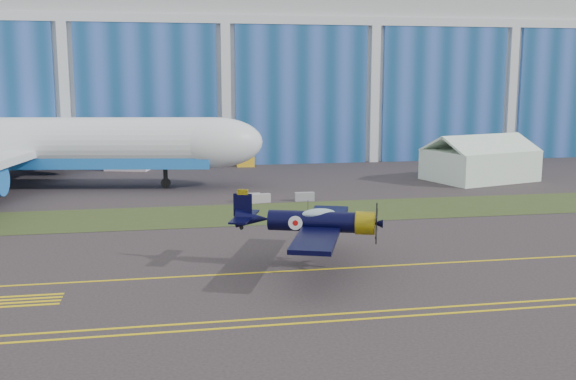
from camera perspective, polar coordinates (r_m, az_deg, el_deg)
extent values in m
plane|color=#382F31|center=(49.91, 0.12, -5.22)|extent=(260.00, 260.00, 0.00)
cube|color=#475128|center=(63.36, -2.20, -2.00)|extent=(260.00, 10.00, 0.02)
cube|color=silver|center=(119.77, -6.31, 10.65)|extent=(220.00, 45.00, 30.00)
cube|color=navy|center=(97.07, -5.26, 7.96)|extent=(220.00, 0.60, 20.00)
cube|color=silver|center=(97.29, -5.36, 14.21)|extent=(220.00, 0.70, 1.20)
cube|color=yellow|center=(45.19, 1.29, -6.81)|extent=(200.00, 0.20, 0.02)
cube|color=yellow|center=(36.42, 4.38, -10.96)|extent=(80.00, 0.20, 0.02)
cube|color=yellow|center=(37.32, 3.98, -10.44)|extent=(80.00, 0.20, 0.02)
cube|color=silver|center=(94.63, -13.45, 2.39)|extent=(6.29, 3.93, 2.54)
cube|color=yellow|center=(96.16, -3.61, 2.42)|extent=(2.56, 1.68, 1.45)
cube|color=#9E919A|center=(68.74, -2.34, -0.71)|extent=(2.07, 0.91, 0.90)
cube|color=#9E9196|center=(69.17, -3.19, -0.65)|extent=(2.02, 0.69, 0.90)
cube|color=gray|center=(69.64, 1.41, -0.57)|extent=(2.03, 0.70, 0.90)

